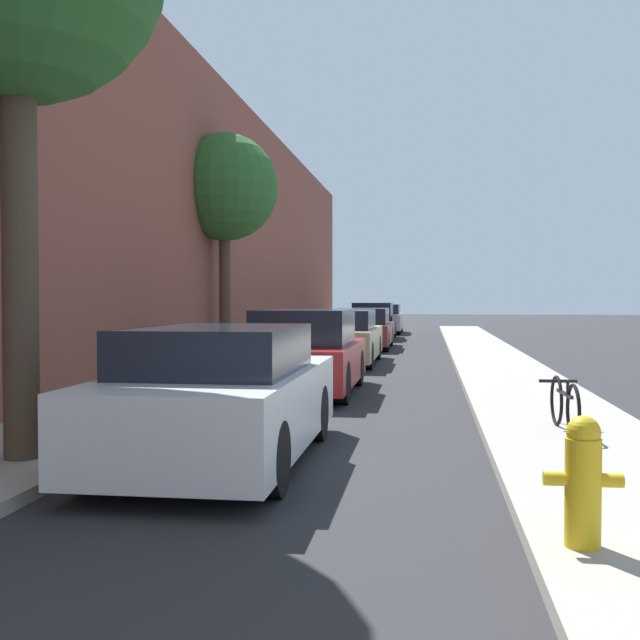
% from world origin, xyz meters
% --- Properties ---
extents(ground_plane, '(120.00, 120.00, 0.00)m').
position_xyz_m(ground_plane, '(0.00, 16.00, 0.00)').
color(ground_plane, '#28282B').
extents(sidewalk_left, '(2.00, 52.00, 0.12)m').
position_xyz_m(sidewalk_left, '(-2.90, 16.00, 0.06)').
color(sidewalk_left, '#9E998E').
rests_on(sidewalk_left, ground).
extents(sidewalk_right, '(2.00, 52.00, 0.12)m').
position_xyz_m(sidewalk_right, '(2.90, 16.00, 0.06)').
color(sidewalk_right, '#9E998E').
rests_on(sidewalk_right, ground).
extents(building_facade_left, '(0.70, 52.00, 7.20)m').
position_xyz_m(building_facade_left, '(-4.25, 16.00, 3.60)').
color(building_facade_left, brown).
rests_on(building_facade_left, ground).
extents(parked_car_white, '(1.76, 4.13, 1.37)m').
position_xyz_m(parked_car_white, '(-0.78, 7.67, 0.66)').
color(parked_car_white, black).
rests_on(parked_car_white, ground).
extents(parked_car_red, '(1.75, 4.06, 1.45)m').
position_xyz_m(parked_car_red, '(-0.81, 13.25, 0.68)').
color(parked_car_red, black).
rests_on(parked_car_red, ground).
extents(parked_car_champagne, '(1.76, 4.68, 1.35)m').
position_xyz_m(parked_car_champagne, '(-0.85, 19.20, 0.65)').
color(parked_car_champagne, black).
rests_on(parked_car_champagne, ground).
extents(parked_car_maroon, '(1.83, 4.39, 1.31)m').
position_xyz_m(parked_car_maroon, '(-0.82, 25.05, 0.63)').
color(parked_car_maroon, black).
rests_on(parked_car_maroon, ground).
extents(parked_car_black, '(1.71, 3.91, 1.45)m').
position_xyz_m(parked_car_black, '(-0.88, 30.76, 0.69)').
color(parked_car_black, black).
rests_on(parked_car_black, ground).
extents(parked_car_silver, '(1.84, 4.26, 1.34)m').
position_xyz_m(parked_car_silver, '(-0.82, 35.65, 0.66)').
color(parked_car_silver, black).
rests_on(parked_car_silver, ground).
extents(street_tree_far, '(2.56, 2.56, 5.43)m').
position_xyz_m(street_tree_far, '(-3.52, 18.04, 4.24)').
color(street_tree_far, '#4C3A2B').
rests_on(street_tree_far, sidewalk_left).
extents(fire_hydrant, '(0.48, 0.22, 0.81)m').
position_xyz_m(fire_hydrant, '(2.22, 5.08, 0.54)').
color(fire_hydrant, gold).
rests_on(fire_hydrant, sidewalk_right).
extents(bicycle, '(0.44, 1.48, 0.60)m').
position_xyz_m(bicycle, '(2.82, 9.28, 0.43)').
color(bicycle, black).
rests_on(bicycle, sidewalk_right).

